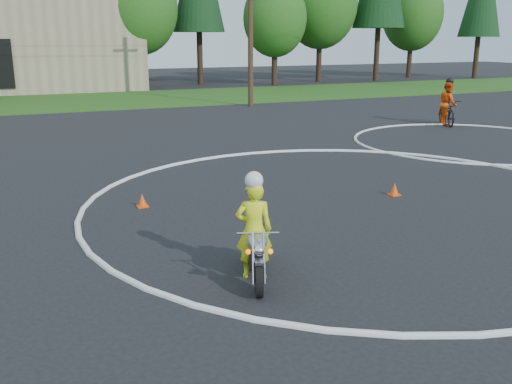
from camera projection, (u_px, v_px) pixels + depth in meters
name	position (u px, v px, depth m)	size (l,w,h in m)	color
ground	(445.00, 246.00, 10.22)	(120.00, 120.00, 0.00)	black
grass_strip	(135.00, 99.00, 34.16)	(120.00, 10.00, 0.02)	#1E4714
course_markings	(396.00, 180.00, 14.90)	(19.05, 19.05, 0.12)	silver
primary_motorcycle	(257.00, 253.00, 8.67)	(0.84, 1.67, 0.92)	black
rider_primary_grp	(254.00, 227.00, 8.69)	(0.65, 0.54, 1.70)	yellow
rider_second_grp	(447.00, 108.00, 24.04)	(1.53, 2.18, 1.99)	black
utility_poles	(250.00, 5.00, 29.37)	(41.60, 1.12, 10.00)	#473321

